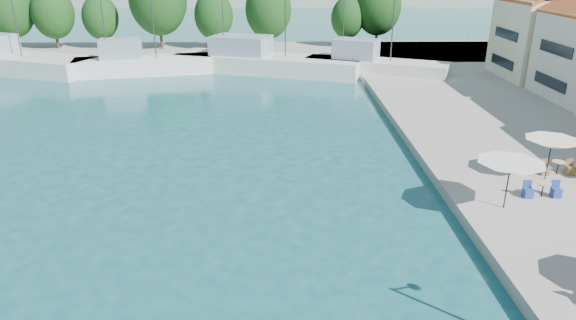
{
  "coord_description": "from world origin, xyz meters",
  "views": [
    {
      "loc": [
        -2.39,
        0.49,
        11.47
      ],
      "look_at": [
        -1.98,
        26.0,
        1.53
      ],
      "focal_mm": 32.0,
      "sensor_mm": 36.0,
      "label": 1
    }
  ],
  "objects_px": {
    "trawler_03": "(263,62)",
    "trawler_04": "(372,67)",
    "trawler_01": "(4,61)",
    "umbrella_white": "(510,167)",
    "umbrella_cream": "(552,144)",
    "trawler_02": "(140,64)"
  },
  "relations": [
    {
      "from": "trawler_01",
      "to": "umbrella_cream",
      "type": "relative_size",
      "value": 7.85
    },
    {
      "from": "trawler_01",
      "to": "trawler_04",
      "type": "bearing_deg",
      "value": 15.07
    },
    {
      "from": "trawler_03",
      "to": "umbrella_cream",
      "type": "xyz_separation_m",
      "value": [
        15.94,
        -31.47,
        1.53
      ]
    },
    {
      "from": "trawler_03",
      "to": "umbrella_cream",
      "type": "bearing_deg",
      "value": -44.63
    },
    {
      "from": "trawler_03",
      "to": "trawler_02",
      "type": "bearing_deg",
      "value": -157.07
    },
    {
      "from": "trawler_04",
      "to": "umbrella_white",
      "type": "bearing_deg",
      "value": -64.35
    },
    {
      "from": "trawler_02",
      "to": "umbrella_white",
      "type": "xyz_separation_m",
      "value": [
        25.58,
        -33.77,
        1.58
      ]
    },
    {
      "from": "trawler_01",
      "to": "trawler_04",
      "type": "relative_size",
      "value": 1.45
    },
    {
      "from": "trawler_04",
      "to": "trawler_03",
      "type": "bearing_deg",
      "value": -169.2
    },
    {
      "from": "umbrella_white",
      "to": "umbrella_cream",
      "type": "height_order",
      "value": "umbrella_white"
    },
    {
      "from": "trawler_01",
      "to": "trawler_03",
      "type": "xyz_separation_m",
      "value": [
        28.84,
        -1.31,
        0.0
      ]
    },
    {
      "from": "trawler_02",
      "to": "umbrella_white",
      "type": "distance_m",
      "value": 42.39
    },
    {
      "from": "trawler_03",
      "to": "trawler_04",
      "type": "relative_size",
      "value": 1.4
    },
    {
      "from": "trawler_01",
      "to": "trawler_04",
      "type": "xyz_separation_m",
      "value": [
        40.39,
        -4.06,
        0.0
      ]
    },
    {
      "from": "umbrella_cream",
      "to": "trawler_04",
      "type": "bearing_deg",
      "value": 98.71
    },
    {
      "from": "trawler_03",
      "to": "umbrella_white",
      "type": "relative_size",
      "value": 6.83
    },
    {
      "from": "umbrella_white",
      "to": "trawler_02",
      "type": "bearing_deg",
      "value": 127.15
    },
    {
      "from": "trawler_03",
      "to": "umbrella_white",
      "type": "height_order",
      "value": "trawler_03"
    },
    {
      "from": "trawler_03",
      "to": "trawler_04",
      "type": "bearing_deg",
      "value": 5.09
    },
    {
      "from": "trawler_02",
      "to": "umbrella_white",
      "type": "bearing_deg",
      "value": -65.23
    },
    {
      "from": "trawler_01",
      "to": "umbrella_white",
      "type": "distance_m",
      "value": 54.81
    },
    {
      "from": "trawler_03",
      "to": "umbrella_cream",
      "type": "relative_size",
      "value": 7.58
    }
  ]
}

